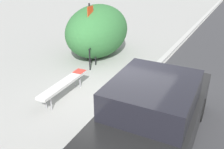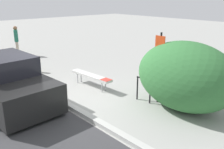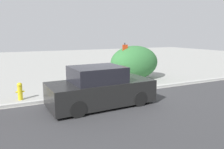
{
  "view_description": "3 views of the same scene",
  "coord_description": "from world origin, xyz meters",
  "views": [
    {
      "loc": [
        -5.4,
        -2.72,
        3.82
      ],
      "look_at": [
        0.24,
        0.41,
        0.75
      ],
      "focal_mm": 40.0,
      "sensor_mm": 36.0,
      "label": 1
    },
    {
      "loc": [
        6.84,
        -3.79,
        3.37
      ],
      "look_at": [
        0.7,
        1.72,
        0.75
      ],
      "focal_mm": 40.0,
      "sensor_mm": 36.0,
      "label": 2
    },
    {
      "loc": [
        -4.27,
        -9.06,
        2.79
      ],
      "look_at": [
        0.74,
        1.21,
        0.69
      ],
      "focal_mm": 35.0,
      "sensor_mm": 36.0,
      "label": 3
    }
  ],
  "objects": [
    {
      "name": "sign_post",
      "position": [
        2.18,
        2.41,
        1.38
      ],
      "size": [
        0.36,
        0.08,
        2.3
      ],
      "color": "black",
      "rests_on": "ground_plane"
    },
    {
      "name": "ground_plane",
      "position": [
        0.0,
        0.0,
        0.0
      ],
      "size": [
        60.0,
        60.0,
        0.0
      ],
      "primitive_type": "plane",
      "color": "#9E9E99"
    },
    {
      "name": "bench",
      "position": [
        -0.42,
        1.65,
        0.44
      ],
      "size": [
        2.08,
        0.43,
        0.5
      ],
      "rotation": [
        0.0,
        0.0,
        0.05
      ],
      "color": "#99999E",
      "rests_on": "ground_plane"
    },
    {
      "name": "curb",
      "position": [
        0.0,
        0.0,
        0.07
      ],
      "size": [
        60.0,
        0.2,
        0.13
      ],
      "color": "#B7B7B2",
      "rests_on": "ground_plane"
    },
    {
      "name": "shrub_hedge",
      "position": [
        3.0,
        2.62,
        1.05
      ],
      "size": [
        3.18,
        2.22,
        2.11
      ],
      "color": "#337038",
      "rests_on": "ground_plane"
    },
    {
      "name": "bike_rack",
      "position": [
        1.83,
        2.11,
        0.5
      ],
      "size": [
        0.55,
        0.13,
        0.83
      ],
      "rotation": [
        0.0,
        0.0,
        0.14
      ],
      "color": "black",
      "rests_on": "ground_plane"
    },
    {
      "name": "parked_car_near",
      "position": [
        -1.01,
        -1.31,
        0.7
      ],
      "size": [
        4.2,
        2.0,
        1.57
      ],
      "rotation": [
        0.0,
        0.0,
        0.04
      ],
      "color": "black",
      "rests_on": "ground_plane"
    }
  ]
}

